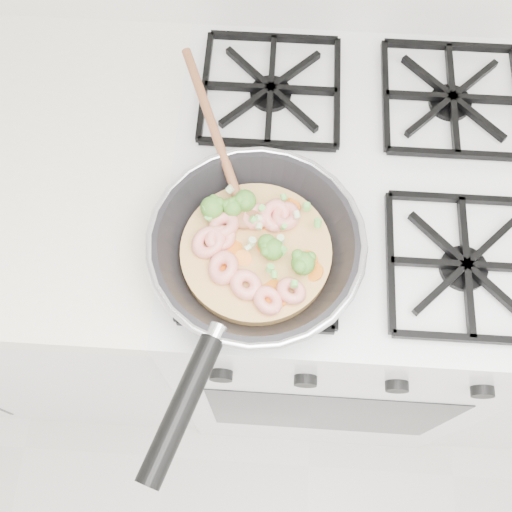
{
  "coord_description": "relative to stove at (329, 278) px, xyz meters",
  "views": [
    {
      "loc": [
        -0.13,
        1.19,
        1.73
      ],
      "look_at": [
        -0.16,
        1.54,
        0.93
      ],
      "focal_mm": 42.51,
      "sensor_mm": 36.0,
      "label": 1
    }
  ],
  "objects": [
    {
      "name": "stove",
      "position": [
        0.0,
        0.0,
        0.0
      ],
      "size": [
        0.6,
        0.6,
        0.92
      ],
      "color": "white",
      "rests_on": "ground"
    },
    {
      "name": "skillet",
      "position": [
        -0.16,
        -0.16,
        0.5
      ],
      "size": [
        0.31,
        0.63,
        0.09
      ],
      "rotation": [
        0.0,
        0.0,
        -0.04
      ],
      "color": "black",
      "rests_on": "stove"
    }
  ]
}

